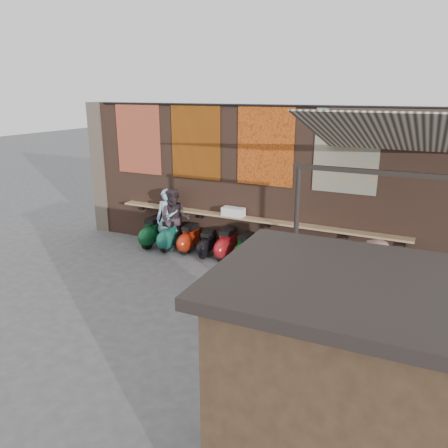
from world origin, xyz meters
name	(u,v)px	position (x,y,z in m)	size (l,w,h in m)	color
ground	(209,292)	(0.00, 0.00, 0.00)	(70.00, 70.00, 0.00)	#474749
brick_wall	(256,183)	(0.00, 2.70, 2.00)	(10.00, 0.40, 4.00)	brown
pier_left	(103,168)	(-5.20, 2.70, 2.00)	(0.50, 0.50, 4.00)	#4C4238
eating_counter	(250,219)	(0.00, 2.33, 1.10)	(8.00, 0.32, 0.05)	#9E7A51
shelf_box	(233,212)	(-0.48, 2.30, 1.24)	(0.60, 0.28, 0.23)	white
tapestry_redgold	(138,139)	(-3.60, 2.48, 3.00)	(1.50, 0.02, 2.00)	maroon
tapestry_sun	(196,142)	(-1.70, 2.48, 3.00)	(1.50, 0.02, 2.00)	#CE5D0C
tapestry_orange	(265,146)	(0.30, 2.48, 3.00)	(1.50, 0.02, 2.00)	#BE5617
tapestry_multi	(346,151)	(2.30, 2.48, 3.00)	(1.50, 0.02, 2.00)	teal
hang_rail	(255,105)	(0.00, 2.47, 3.98)	(0.06, 0.06, 9.50)	black
scooter_stool_0	(153,232)	(-2.88, 1.96, 0.42)	(0.40, 0.89, 0.85)	#0E4723
scooter_stool_1	(171,235)	(-2.28, 1.98, 0.42)	(0.40, 0.89, 0.85)	#196758
scooter_stool_2	(189,239)	(-1.71, 2.03, 0.38)	(0.36, 0.80, 0.76)	#AB230D
scooter_stool_3	(207,244)	(-1.10, 1.96, 0.34)	(0.32, 0.72, 0.69)	black
scooter_stool_4	(226,244)	(-0.57, 2.03, 0.40)	(0.38, 0.84, 0.80)	maroon
scooter_stool_5	(245,249)	(0.01, 1.95, 0.38)	(0.36, 0.81, 0.77)	#0C5513
scooter_stool_6	(268,254)	(0.66, 1.95, 0.37)	(0.35, 0.77, 0.73)	navy
scooter_stool_7	(290,255)	(1.22, 1.96, 0.41)	(0.39, 0.87, 0.82)	navy
scooter_stool_8	(312,258)	(1.77, 2.03, 0.41)	(0.38, 0.85, 0.81)	#171C52
scooter_stool_9	(334,265)	(2.34, 1.95, 0.37)	(0.35, 0.77, 0.73)	black
scooter_stool_10	(363,269)	(2.99, 1.98, 0.36)	(0.34, 0.76, 0.72)	#83440B
diner_left	(167,220)	(-2.38, 1.98, 0.87)	(0.63, 0.41, 1.73)	#95B9D9
diner_right	(175,220)	(-2.14, 2.00, 0.88)	(0.86, 0.67, 1.77)	#31262B
shopper_navy	(367,297)	(3.42, -0.51, 0.85)	(1.00, 0.41, 1.70)	#172333
shopper_grey	(425,321)	(4.37, -0.95, 0.84)	(1.09, 0.63, 1.69)	slate
shopper_tan	(373,286)	(3.46, -0.12, 0.90)	(0.88, 0.58, 1.81)	#805A51
market_stall	(348,409)	(3.74, -4.07, 1.29)	(2.38, 1.79, 2.58)	black
stall_roof	(361,285)	(3.74, -4.07, 2.64)	(2.67, 2.06, 0.12)	black
stall_sign	(366,315)	(3.71, -3.14, 1.87)	(1.20, 0.04, 0.50)	gold
stall_shelf	(358,384)	(3.71, -3.14, 0.94)	(1.98, 0.10, 0.06)	#473321
awning_canvas	(398,135)	(3.50, 0.90, 3.55)	(3.20, 3.40, 0.03)	beige
awning_ledger	(407,109)	(3.50, 2.49, 3.95)	(3.30, 0.08, 0.12)	#33261C
awning_header	(385,173)	(3.50, -0.60, 3.08)	(3.00, 0.08, 0.08)	black
awning_post_left	(295,250)	(2.10, -0.60, 1.55)	(0.09, 0.09, 3.10)	black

